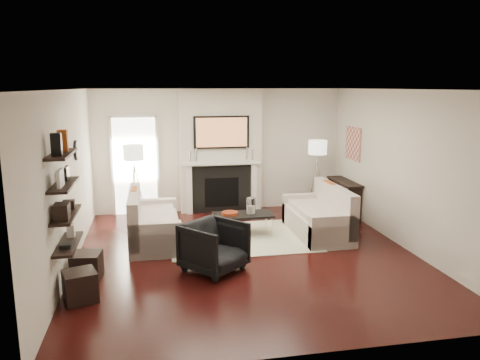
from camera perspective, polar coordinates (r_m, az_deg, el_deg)
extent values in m
plane|color=black|center=(7.86, 0.83, -9.10)|extent=(6.00, 6.00, 0.00)
plane|color=white|center=(7.37, 0.89, 10.98)|extent=(6.00, 6.00, 0.00)
plane|color=silver|center=(10.42, -2.48, 3.64)|extent=(5.50, 0.00, 5.50)
plane|color=silver|center=(4.68, 8.34, -6.14)|extent=(5.50, 0.00, 5.50)
plane|color=silver|center=(7.46, -20.32, -0.17)|extent=(0.00, 6.00, 6.00)
plane|color=silver|center=(8.48, 19.37, 1.23)|extent=(0.00, 6.00, 6.00)
cube|color=silver|center=(10.29, -2.38, 3.55)|extent=(1.80, 0.25, 2.70)
cube|color=black|center=(10.31, -2.23, -1.13)|extent=(1.30, 0.02, 1.04)
cube|color=black|center=(10.32, -2.23, -1.51)|extent=(0.75, 0.02, 0.65)
cube|color=white|center=(10.19, -6.21, -1.16)|extent=(0.12, 0.08, 1.10)
cube|color=white|center=(10.40, 1.72, -0.84)|extent=(0.12, 0.08, 1.10)
cube|color=white|center=(10.15, -2.22, 2.12)|extent=(1.70, 0.18, 0.07)
cube|color=black|center=(10.09, -2.27, 5.84)|extent=(1.20, 0.06, 0.70)
cube|color=#BF723F|center=(10.06, -2.24, 5.83)|extent=(1.10, 0.00, 0.62)
cylinder|color=silver|center=(10.06, -5.33, 3.07)|extent=(0.04, 0.04, 0.30)
cylinder|color=silver|center=(10.06, -6.07, 2.87)|extent=(0.04, 0.04, 0.24)
cylinder|color=silver|center=(10.22, 0.82, 3.25)|extent=(0.04, 0.04, 0.30)
cylinder|color=silver|center=(10.26, 1.53, 3.10)|extent=(0.04, 0.04, 0.24)
cube|color=white|center=(10.34, -12.65, 1.63)|extent=(0.90, 0.02, 2.10)
cube|color=white|center=(10.35, -15.31, 1.51)|extent=(0.06, 0.06, 2.16)
cube|color=white|center=(10.32, -9.99, 1.71)|extent=(0.06, 0.06, 2.16)
cube|color=white|center=(10.20, -12.92, 7.60)|extent=(1.02, 0.06, 0.06)
cube|color=beige|center=(8.68, 0.07, -7.06)|extent=(2.60, 2.00, 0.01)
cube|color=beige|center=(8.54, -10.37, -6.12)|extent=(0.85, 1.80, 0.42)
cube|color=beige|center=(8.46, -12.72, -4.16)|extent=(0.18, 1.80, 0.80)
cube|color=beige|center=(7.74, -10.32, -7.26)|extent=(0.85, 0.18, 0.60)
cube|color=beige|center=(9.29, -10.44, -4.11)|extent=(0.85, 0.18, 0.60)
cube|color=beige|center=(8.47, -10.09, -4.43)|extent=(0.63, 1.44, 0.10)
cube|color=#A24714|center=(8.70, -12.72, -2.34)|extent=(0.10, 0.42, 0.42)
cube|color=black|center=(8.12, -12.84, -3.40)|extent=(0.10, 0.40, 0.40)
cube|color=beige|center=(8.95, 9.36, -5.28)|extent=(0.85, 1.80, 0.42)
cube|color=beige|center=(8.98, 11.44, -3.20)|extent=(0.18, 1.80, 0.80)
cube|color=beige|center=(8.20, 11.33, -6.24)|extent=(0.85, 0.18, 0.60)
cube|color=beige|center=(9.66, 7.73, -3.43)|extent=(0.85, 0.18, 0.60)
cube|color=beige|center=(8.86, 9.11, -3.69)|extent=(0.63, 1.44, 0.10)
cube|color=#A24714|center=(9.20, 10.79, -1.51)|extent=(0.10, 0.42, 0.42)
cube|color=black|center=(8.67, 12.23, -2.44)|extent=(0.10, 0.40, 0.40)
cube|color=black|center=(8.71, 0.38, -4.28)|extent=(1.10, 0.55, 0.04)
cylinder|color=silver|center=(8.48, -2.67, -6.20)|extent=(0.02, 0.02, 0.38)
cylinder|color=silver|center=(8.67, 3.92, -5.82)|extent=(0.02, 0.02, 0.38)
cylinder|color=silver|center=(8.90, -3.08, -5.36)|extent=(0.02, 0.02, 0.38)
cylinder|color=silver|center=(9.08, 3.21, -5.02)|extent=(0.02, 0.02, 0.38)
cylinder|color=white|center=(8.70, 1.35, -3.21)|extent=(0.18, 0.18, 0.31)
cylinder|color=white|center=(8.72, 1.35, -3.62)|extent=(0.10, 0.10, 0.15)
cylinder|color=#C54520|center=(8.66, -1.25, -4.07)|extent=(0.30, 0.30, 0.05)
imported|color=black|center=(7.11, -3.17, -7.83)|extent=(1.10, 1.09, 0.83)
cylinder|color=silver|center=(9.74, -12.65, -1.66)|extent=(0.02, 0.02, 1.20)
cylinder|color=white|center=(9.59, -12.87, 3.30)|extent=(0.40, 0.40, 0.30)
cylinder|color=silver|center=(9.74, -12.00, -1.63)|extent=(0.25, 0.02, 1.23)
cylinder|color=silver|center=(9.84, -12.95, -1.54)|extent=(0.14, 0.22, 1.23)
cylinder|color=silver|center=(9.65, -12.99, -1.79)|extent=(0.14, 0.22, 1.23)
cylinder|color=silver|center=(10.43, 9.30, -0.68)|extent=(0.02, 0.02, 1.20)
cylinder|color=white|center=(10.29, 9.45, 3.96)|extent=(0.40, 0.40, 0.30)
cylinder|color=silver|center=(10.47, 9.86, -0.65)|extent=(0.25, 0.02, 1.23)
cylinder|color=silver|center=(10.50, 8.84, -0.58)|extent=(0.14, 0.22, 1.23)
cylinder|color=silver|center=(10.32, 9.19, -0.80)|extent=(0.14, 0.22, 1.23)
cube|color=black|center=(10.30, 12.64, -0.21)|extent=(0.35, 1.20, 0.04)
cube|color=black|center=(9.90, 13.80, -2.97)|extent=(0.30, 0.04, 0.71)
cube|color=black|center=(10.88, 11.42, -1.58)|extent=(0.30, 0.04, 0.71)
cube|color=tan|center=(10.25, 13.63, 4.33)|extent=(0.03, 0.70, 0.70)
cube|color=black|center=(6.64, -20.20, -7.34)|extent=(0.25, 1.00, 0.03)
cube|color=black|center=(6.53, -20.43, -4.00)|extent=(0.25, 1.00, 0.04)
cube|color=black|center=(6.44, -20.68, -0.57)|extent=(0.25, 1.00, 0.04)
cube|color=black|center=(6.37, -20.93, 2.96)|extent=(0.25, 1.00, 0.04)
cube|color=black|center=(6.08, -21.48, 4.05)|extent=(0.12, 0.10, 0.28)
cube|color=#A24714|center=(6.50, -20.81, 4.52)|extent=(0.12, 0.10, 0.28)
cube|color=white|center=(6.23, -21.05, 0.22)|extent=(0.04, 0.30, 0.22)
cube|color=black|center=(6.67, -20.37, 0.80)|extent=(0.04, 0.22, 0.18)
cube|color=black|center=(6.24, -20.91, -3.62)|extent=(0.18, 0.25, 0.20)
cube|color=black|center=(6.74, -20.15, -2.83)|extent=(0.15, 0.12, 0.12)
cube|color=black|center=(6.48, -20.44, -7.42)|extent=(0.14, 0.20, 0.05)
cube|color=white|center=(6.85, -19.92, -5.81)|extent=(0.10, 0.10, 0.18)
cylinder|color=black|center=(8.27, -19.36, 3.44)|extent=(0.04, 0.34, 0.34)
cylinder|color=white|center=(8.27, -19.19, 3.45)|extent=(0.01, 0.29, 0.29)
cube|color=black|center=(7.20, -18.16, -9.97)|extent=(0.44, 0.44, 0.40)
cube|color=black|center=(6.56, -18.91, -12.14)|extent=(0.50, 0.50, 0.40)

